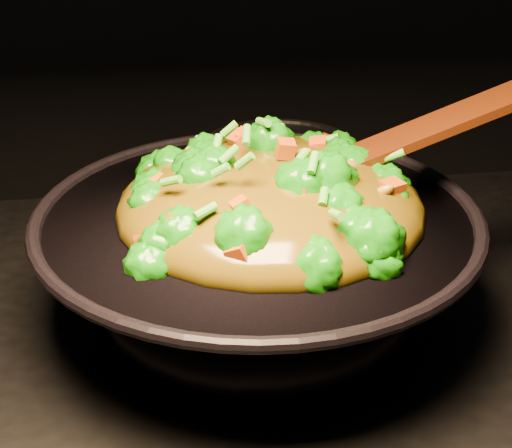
{
  "coord_description": "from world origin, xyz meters",
  "views": [
    {
      "loc": [
        -0.19,
        -0.61,
        1.39
      ],
      "look_at": [
        -0.08,
        0.11,
        1.01
      ],
      "focal_mm": 55.0,
      "sensor_mm": 36.0,
      "label": 1
    }
  ],
  "objects": [
    {
      "name": "stir_fry",
      "position": [
        -0.07,
        0.11,
        1.08
      ],
      "size": [
        0.41,
        0.41,
        0.11
      ],
      "primitive_type": null,
      "rotation": [
        0.0,
        0.0,
        0.34
      ],
      "color": "#177B08",
      "rests_on": "wok"
    },
    {
      "name": "wok",
      "position": [
        -0.08,
        0.1,
        0.96
      ],
      "size": [
        0.47,
        0.47,
        0.13
      ],
      "primitive_type": null,
      "rotation": [
        0.0,
        0.0,
        0.05
      ],
      "color": "black",
      "rests_on": "stovetop"
    },
    {
      "name": "back_pot",
      "position": [
        -0.03,
        0.32,
        0.96
      ],
      "size": [
        0.23,
        0.23,
        0.12
      ],
      "primitive_type": "cylinder",
      "rotation": [
        0.0,
        0.0,
        -0.17
      ],
      "color": "black",
      "rests_on": "stovetop"
    },
    {
      "name": "spatula",
      "position": [
        0.06,
        0.14,
        1.09
      ],
      "size": [
        0.34,
        0.07,
        0.14
      ],
      "primitive_type": "cube",
      "rotation": [
        0.0,
        -0.38,
        -0.06
      ],
      "color": "#341305",
      "rests_on": "wok"
    }
  ]
}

